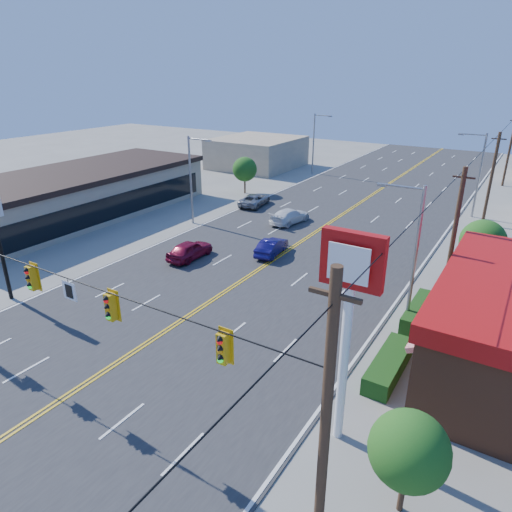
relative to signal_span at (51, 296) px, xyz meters
The scene contains 20 objects.
ground 4.89m from the signal_span, ahead, with size 160.00×160.00×0.00m, color gray.
road 20.58m from the signal_span, 89.66° to the left, with size 20.00×120.00×0.06m, color #2D2D30.
signal_span is the anchor object (origin of this frame).
kfc_pylon 11.87m from the signal_span, 19.78° to the left, with size 2.20×0.36×8.50m.
strip_mall 28.46m from the signal_span, 140.56° to the left, with size 10.40×26.40×4.40m.
streetlight_se 17.76m from the signal_span, 52.06° to the left, with size 2.55×0.25×8.00m.
streetlight_ne 39.54m from the signal_span, 73.98° to the left, with size 2.55×0.25×8.00m.
streetlight_sw 24.46m from the signal_span, 115.88° to the left, with size 2.55×0.25×8.00m.
streetlight_nw 49.17m from the signal_span, 102.54° to the left, with size 2.55×0.25×8.00m.
utility_pole_near 21.82m from the signal_span, 55.61° to the left, with size 0.28×0.28×8.40m, color #47301E.
utility_pole_mid 38.06m from the signal_span, 71.11° to the left, with size 0.28×0.28×8.40m, color #47301E.
utility_pole_far 55.39m from the signal_span, 77.15° to the left, with size 0.28×0.28×8.40m, color #47301E.
tree_kfc_rear 25.95m from the signal_span, 58.24° to the left, with size 2.94×2.94×4.41m.
tree_kfc_front 14.46m from the signal_span, ahead, with size 2.52×2.52×3.78m.
tree_west 36.42m from the signal_span, 110.75° to the left, with size 2.80×2.80×4.20m.
bld_west_far 52.03m from the signal_span, 112.50° to the left, with size 11.00×12.00×4.20m, color tan.
car_magenta 16.50m from the signal_span, 109.93° to the left, with size 1.65×4.09×1.39m, color maroon.
car_blue 19.46m from the signal_span, 91.75° to the left, with size 1.33×3.83×1.26m, color #130E52.
car_white 27.24m from the signal_span, 96.64° to the left, with size 1.87×4.60×1.34m, color white.
car_silver 31.57m from the signal_span, 106.74° to the left, with size 2.10×4.55×1.26m, color gray.
Camera 1 is at (15.66, -9.58, 13.38)m, focal length 32.00 mm.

